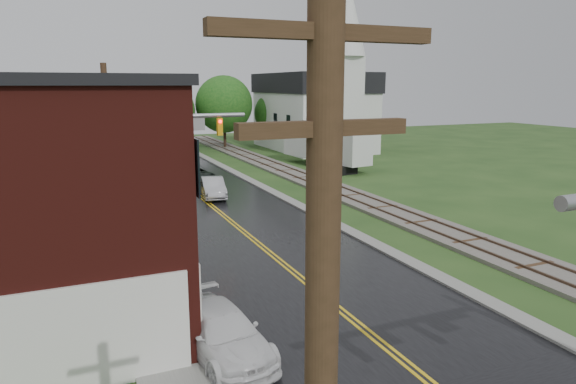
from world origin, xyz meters
TOP-DOWN VIEW (x-y plane):
  - main_road at (0.00, 30.00)m, footprint 10.00×90.00m
  - curb_right at (5.40, 35.00)m, footprint 0.80×70.00m
  - sidewalk_left at (-6.20, 25.00)m, footprint 2.40×50.00m
  - yellow_house at (-11.00, 26.00)m, footprint 8.00×7.00m
  - darkred_building at (-10.00, 35.00)m, footprint 7.00×6.00m
  - church at (20.00, 53.74)m, footprint 10.40×18.40m
  - railroad at (10.00, 35.00)m, footprint 3.20×80.00m
  - traffic_signal_far at (-3.47, 27.00)m, footprint 7.34×0.43m
  - utility_pole_b at (-6.80, 22.00)m, footprint 1.80×0.28m
  - utility_pole_c at (-6.80, 44.00)m, footprint 1.80×0.28m
  - tree_left_e at (-8.85, 45.90)m, footprint 6.40×6.40m
  - suv_dark at (0.80, 38.00)m, footprint 3.07×5.52m
  - sedan_silver at (0.80, 32.01)m, footprint 2.12×4.55m
  - pickup_white at (-4.80, 10.39)m, footprint 2.58×5.06m
  - semi_trailer at (14.61, 41.02)m, footprint 4.29×11.45m

SIDE VIEW (x-z plane):
  - main_road at x=0.00m, z-range -0.01..0.01m
  - curb_right at x=5.40m, z-range -0.06..0.06m
  - sidewalk_left at x=-6.20m, z-range -0.06..0.06m
  - railroad at x=10.00m, z-range -0.04..0.26m
  - pickup_white at x=-4.80m, z-range 0.00..1.41m
  - sedan_silver at x=0.80m, z-range 0.00..1.44m
  - suv_dark at x=0.80m, z-range 0.00..1.46m
  - semi_trailer at x=14.61m, z-range 0.36..3.96m
  - darkred_building at x=-10.00m, z-range 0.00..4.40m
  - yellow_house at x=-11.00m, z-range 0.00..6.40m
  - utility_pole_b at x=-6.80m, z-range 0.22..9.22m
  - utility_pole_c at x=-6.80m, z-range 0.22..9.22m
  - tree_left_e at x=-8.85m, z-range 0.73..8.89m
  - traffic_signal_far at x=-3.47m, z-range 1.37..8.57m
  - church at x=20.00m, z-range -4.17..15.83m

